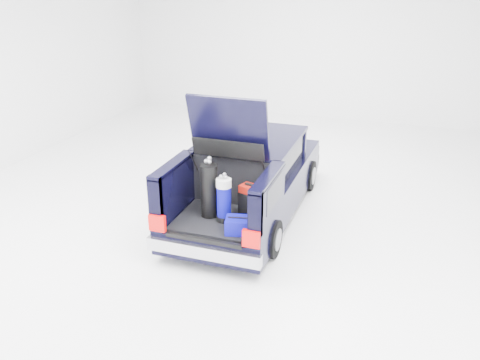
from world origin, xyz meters
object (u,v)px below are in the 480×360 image
at_px(black_golf_bag, 209,190).
at_px(blue_duffel, 242,225).
at_px(red_suitcase, 251,202).
at_px(blue_golf_bag, 224,200).
at_px(car, 251,178).

height_order(black_golf_bag, blue_duffel, black_golf_bag).
bearing_deg(red_suitcase, blue_golf_bag, -126.18).
distance_m(blue_golf_bag, blue_duffel, 0.53).
bearing_deg(blue_duffel, red_suitcase, 80.13).
relative_size(red_suitcase, black_golf_bag, 0.58).
distance_m(car, black_golf_bag, 1.61).
relative_size(car, black_golf_bag, 4.78).
height_order(red_suitcase, blue_duffel, red_suitcase).
bearing_deg(black_golf_bag, red_suitcase, -9.71).
xyz_separation_m(red_suitcase, blue_duffel, (0.03, -0.52, -0.15)).
xyz_separation_m(car, black_golf_bag, (-0.18, -1.56, 0.37)).
bearing_deg(red_suitcase, black_golf_bag, -146.28).
bearing_deg(black_golf_bag, blue_duffel, -52.57).
relative_size(black_golf_bag, blue_golf_bag, 1.23).
bearing_deg(car, black_golf_bag, -96.67).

